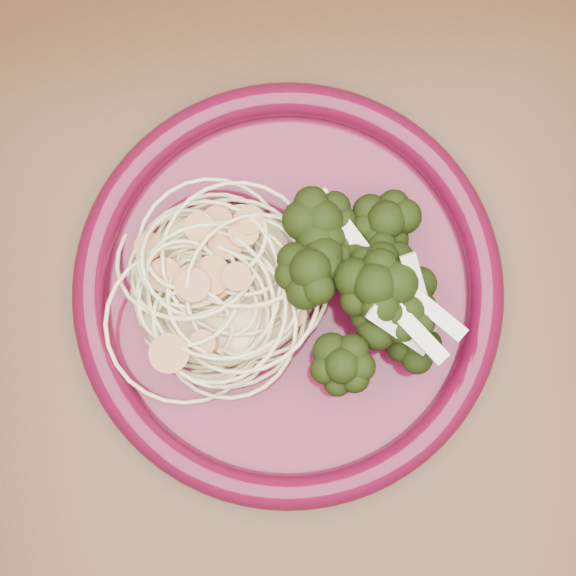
{
  "coord_description": "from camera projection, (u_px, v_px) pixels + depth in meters",
  "views": [
    {
      "loc": [
        0.08,
        -0.03,
        1.32
      ],
      "look_at": [
        0.09,
        0.05,
        0.77
      ],
      "focal_mm": 50.0,
      "sensor_mm": 36.0,
      "label": 1
    }
  ],
  "objects": [
    {
      "name": "dinner_plate",
      "position": [
        288.0,
        290.0,
        0.57
      ],
      "size": [
        0.35,
        0.35,
        0.03
      ],
      "rotation": [
        0.0,
        0.0,
        -0.15
      ],
      "color": "#4E0C22",
      "rests_on": "dining_table"
    },
    {
      "name": "scallop_cluster",
      "position": [
        218.0,
        275.0,
        0.52
      ],
      "size": [
        0.15,
        0.15,
        0.04
      ],
      "primitive_type": null,
      "rotation": [
        0.0,
        0.0,
        -0.15
      ],
      "color": "#B87B47",
      "rests_on": "spaghetti_pile"
    },
    {
      "name": "onion_garnish",
      "position": [
        376.0,
        283.0,
        0.51
      ],
      "size": [
        0.08,
        0.11,
        0.05
      ],
      "primitive_type": null,
      "rotation": [
        0.0,
        0.0,
        -0.15
      ],
      "color": "beige",
      "rests_on": "broccoli_pile"
    },
    {
      "name": "broccoli_pile",
      "position": [
        371.0,
        290.0,
        0.54
      ],
      "size": [
        0.12,
        0.17,
        0.06
      ],
      "primitive_type": "ellipsoid",
      "rotation": [
        0.0,
        0.0,
        -0.15
      ],
      "color": "black",
      "rests_on": "dinner_plate"
    },
    {
      "name": "dining_table",
      "position": [
        188.0,
        375.0,
        0.67
      ],
      "size": [
        1.2,
        0.8,
        0.75
      ],
      "color": "#472814",
      "rests_on": "ground"
    },
    {
      "name": "spaghetti_pile",
      "position": [
        222.0,
        283.0,
        0.56
      ],
      "size": [
        0.15,
        0.14,
        0.03
      ],
      "primitive_type": "ellipsoid",
      "rotation": [
        0.0,
        0.0,
        -0.15
      ],
      "color": "beige",
      "rests_on": "dinner_plate"
    }
  ]
}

